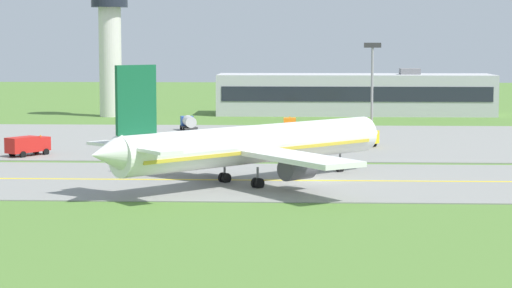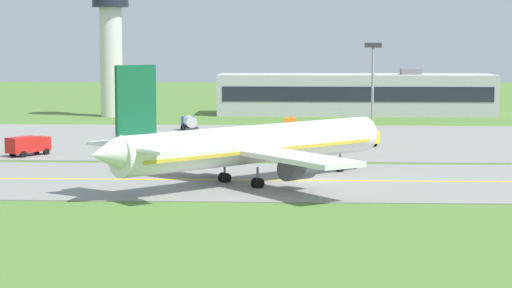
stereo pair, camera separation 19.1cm
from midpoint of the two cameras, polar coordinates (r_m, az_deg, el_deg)
The scene contains 12 objects.
ground_plane at distance 103.31m, azimuth 3.53°, elevation -2.22°, with size 500.00×500.00×0.00m, color #517A33.
taxiway_strip at distance 103.30m, azimuth 3.53°, elevation -2.19°, with size 240.00×28.00×0.10m, color gray.
apron_pad at distance 145.46m, azimuth 7.18°, elevation 0.18°, with size 140.00×52.00×0.10m, color gray.
taxiway_centreline at distance 103.30m, azimuth 3.53°, elevation -2.16°, with size 220.00×0.60×0.01m, color yellow.
airplane_lead at distance 100.48m, azimuth -0.31°, elevation -0.07°, with size 31.39×31.07×12.70m.
service_truck_baggage at distance 137.62m, azimuth 5.94°, elevation 0.48°, with size 6.11×5.07×2.60m.
service_truck_fuel at distance 160.23m, azimuth -4.03°, elevation 1.28°, with size 3.52×6.32×2.65m.
service_truck_catering at distance 157.48m, azimuth 1.97°, elevation 1.08°, with size 2.49×6.45×2.59m.
service_truck_pushback at distance 128.77m, azimuth -13.37°, elevation -0.04°, with size 5.10×6.10×2.60m.
terminal_building at distance 198.10m, azimuth 5.82°, elevation 2.93°, with size 55.69×13.56×9.42m.
control_tower at distance 193.78m, azimuth -8.64°, elevation 6.34°, with size 7.60×7.60×26.53m.
apron_light_mast at distance 137.75m, azimuth 6.83°, elevation 3.72°, with size 2.40×0.50×14.70m.
Camera 1 is at (-1.96, -102.22, 14.89)m, focal length 67.77 mm.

